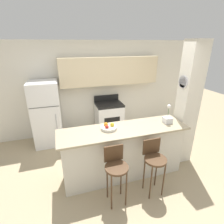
# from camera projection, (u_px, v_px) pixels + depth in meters

# --- Properties ---
(ground_plane) EXTENTS (14.00, 14.00, 0.00)m
(ground_plane) POSITION_uv_depth(u_px,v_px,m) (123.00, 173.00, 3.57)
(ground_plane) COLOR tan
(wall_back) EXTENTS (5.60, 0.38, 2.55)m
(wall_back) POSITION_uv_depth(u_px,v_px,m) (103.00, 81.00, 4.85)
(wall_back) COLOR silver
(wall_back) RESTS_ON ground_plane
(pillar_right) EXTENTS (0.38, 0.32, 2.55)m
(pillar_right) POSITION_uv_depth(u_px,v_px,m) (187.00, 106.00, 3.58)
(pillar_right) COLOR silver
(pillar_right) RESTS_ON ground_plane
(counter_bar) EXTENTS (2.40, 0.67, 1.02)m
(counter_bar) POSITION_uv_depth(u_px,v_px,m) (123.00, 152.00, 3.38)
(counter_bar) COLOR silver
(counter_bar) RESTS_ON ground_plane
(refrigerator) EXTENTS (0.69, 0.71, 1.64)m
(refrigerator) POSITION_uv_depth(u_px,v_px,m) (47.00, 114.00, 4.38)
(refrigerator) COLOR white
(refrigerator) RESTS_ON ground_plane
(stove_range) EXTENTS (0.73, 0.60, 1.07)m
(stove_range) POSITION_uv_depth(u_px,v_px,m) (109.00, 118.00, 5.03)
(stove_range) COLOR white
(stove_range) RESTS_ON ground_plane
(bar_stool_left) EXTENTS (0.37, 0.37, 0.99)m
(bar_stool_left) POSITION_uv_depth(u_px,v_px,m) (116.00, 167.00, 2.73)
(bar_stool_left) COLOR #4C331E
(bar_stool_left) RESTS_ON ground_plane
(bar_stool_right) EXTENTS (0.37, 0.37, 0.99)m
(bar_stool_right) POSITION_uv_depth(u_px,v_px,m) (154.00, 159.00, 2.92)
(bar_stool_right) COLOR #4C331E
(bar_stool_right) RESTS_ON ground_plane
(orchid_vase) EXTENTS (0.15, 0.15, 0.38)m
(orchid_vase) POSITION_uv_depth(u_px,v_px,m) (168.00, 118.00, 3.40)
(orchid_vase) COLOR white
(orchid_vase) RESTS_ON counter_bar
(fruit_bowl) EXTENTS (0.29, 0.29, 0.11)m
(fruit_bowl) POSITION_uv_depth(u_px,v_px,m) (109.00, 127.00, 3.16)
(fruit_bowl) COLOR silver
(fruit_bowl) RESTS_ON counter_bar
(trash_bin) EXTENTS (0.28, 0.28, 0.38)m
(trash_bin) POSITION_uv_depth(u_px,v_px,m) (72.00, 137.00, 4.55)
(trash_bin) COLOR black
(trash_bin) RESTS_ON ground_plane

